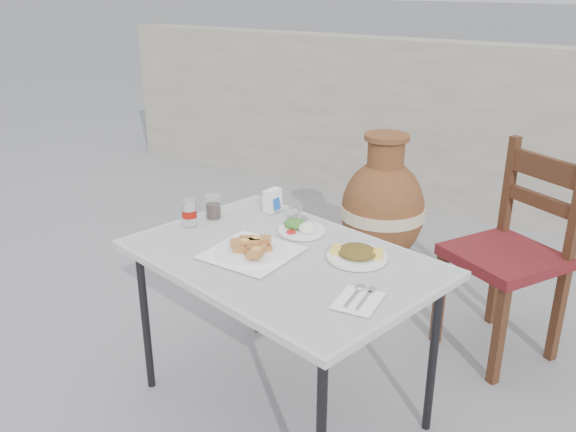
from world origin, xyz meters
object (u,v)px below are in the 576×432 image
Objects in this scene: napkin_holder at (273,200)px; salad_rice_plate at (301,228)px; cafe_table at (282,266)px; soda_can at (189,212)px; salad_chopped_plate at (357,254)px; condiment_caddy at (297,215)px; pide_plate at (251,246)px; cola_glass at (213,208)px; terracotta_urn at (382,212)px; chair at (511,251)px.

salad_rice_plate is at bearing -24.03° from napkin_holder.
salad_rice_plate is at bearing 102.42° from cafe_table.
napkin_holder is (0.20, 0.31, -0.00)m from soda_can.
soda_can is (-0.72, -0.08, 0.04)m from salad_chopped_plate.
soda_can reaches higher than condiment_caddy.
pide_plate reaches higher than salad_rice_plate.
salad_chopped_plate is 2.05× the size of soda_can.
soda_can reaches higher than salad_rice_plate.
condiment_caddy is (-0.38, 0.20, 0.00)m from salad_chopped_plate.
salad_rice_plate is 1.96× the size of cola_glass.
terracotta_urn reaches higher than pide_plate.
cola_glass is 0.12× the size of terracotta_urn.
napkin_holder is (0.17, 0.19, 0.01)m from cola_glass.
salad_chopped_plate reaches higher than cafe_table.
salad_rice_plate is 1.12m from terracotta_urn.
condiment_caddy is (-0.03, 0.37, -0.01)m from pide_plate.
pide_plate reaches higher than cafe_table.
pide_plate is (-0.10, -0.05, 0.07)m from cafe_table.
cola_glass reaches higher than pide_plate.
soda_can is (-0.42, -0.18, 0.04)m from salad_rice_plate.
salad_rice_plate is at bearing -84.01° from terracotta_urn.
cola_glass is 1.21m from terracotta_urn.
pide_plate is 0.32× the size of chair.
pide_plate is at bearing -13.35° from soda_can.
cola_glass is at bearing 176.68° from salad_chopped_plate.
soda_can is at bearing -103.82° from terracotta_urn.
condiment_caddy is at bearing -4.17° from napkin_holder.
salad_chopped_plate is at bearing -70.84° from terracotta_urn.
chair reaches higher than cafe_table.
cafe_table is at bearing -46.17° from napkin_holder.
soda_can is at bearing -156.76° from salad_rice_plate.
soda_can is at bearing -173.68° from salad_chopped_plate.
terracotta_urn reaches higher than soda_can.
condiment_caddy is (-0.08, 0.10, 0.00)m from salad_rice_plate.
pide_plate is 1.63× the size of salad_rice_plate.
cafe_table is at bearing -82.90° from terracotta_urn.
cola_glass reaches higher than salad_rice_plate.
condiment_caddy reaches higher than salad_rice_plate.
terracotta_urn is at bearing 89.38° from napkin_holder.
salad_rice_plate is at bearing 161.04° from salad_chopped_plate.
cola_glass is 0.98× the size of napkin_holder.
soda_can is at bearing -140.13° from condiment_caddy.
chair reaches higher than pide_plate.
condiment_caddy is 1.02m from terracotta_urn.
salad_rice_plate is 1.80× the size of condiment_caddy.
chair is 0.89m from terracotta_urn.
salad_chopped_plate is at bearing 25.54° from cafe_table.
terracotta_urn is at bearing 95.99° from salad_rice_plate.
pide_plate is at bearing -87.37° from terracotta_urn.
pide_plate is 0.37× the size of terracotta_urn.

